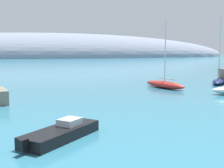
% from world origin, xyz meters
% --- Properties ---
extents(distant_ridge, '(271.39, 77.24, 32.96)m').
position_xyz_m(distant_ridge, '(-2.50, 212.64, 0.00)').
color(distant_ridge, gray).
rests_on(distant_ridge, ground).
extents(sailboat_navy_near_shore, '(4.88, 5.61, 10.17)m').
position_xyz_m(sailboat_navy_near_shore, '(18.69, 42.12, 0.49)').
color(sailboat_navy_near_shore, navy).
rests_on(sailboat_navy_near_shore, water).
extents(sailboat_red_outer_mooring, '(3.93, 7.50, 9.21)m').
position_xyz_m(sailboat_red_outer_mooring, '(8.81, 39.73, 0.53)').
color(sailboat_red_outer_mooring, red).
rests_on(sailboat_red_outer_mooring, water).
extents(motorboat_black_alongside_breakwater, '(5.01, 5.16, 1.06)m').
position_xyz_m(motorboat_black_alongside_breakwater, '(-6.58, 19.80, 0.38)').
color(motorboat_black_alongside_breakwater, black).
rests_on(motorboat_black_alongside_breakwater, water).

